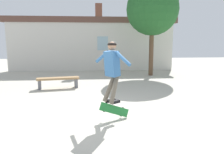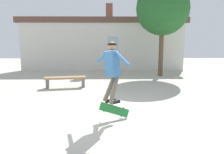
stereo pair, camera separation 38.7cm
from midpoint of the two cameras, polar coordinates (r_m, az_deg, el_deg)
The scene contains 6 objects.
ground_plane at distance 5.86m, azimuth -7.05°, elevation -10.36°, with size 40.00×40.00×0.00m, color #B2AD9E.
building_backdrop at distance 14.82m, azimuth -5.96°, elevation 8.86°, with size 11.49×0.52×4.39m.
tree_right at distance 12.87m, azimuth 9.64°, elevation 17.03°, with size 2.92×2.92×5.19m.
park_bench at distance 9.48m, azimuth -15.04°, elevation -0.86°, with size 1.77×0.69×0.47m.
skater at distance 5.33m, azimuth -2.07°, elevation 2.68°, with size 0.81×1.04×1.52m.
skateboard_flipping at distance 5.60m, azimuth -1.40°, elevation -8.57°, with size 0.79×0.31×0.48m.
Camera 1 is at (0.03, -5.50, 1.97)m, focal length 35.00 mm.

